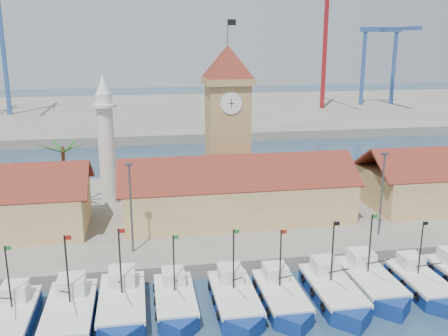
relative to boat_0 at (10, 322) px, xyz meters
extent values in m
plane|color=#1C304C|center=(21.38, -2.12, -0.73)|extent=(400.00, 400.00, 0.00)
cube|color=gray|center=(21.38, 21.88, 0.02)|extent=(140.00, 32.00, 1.50)
cube|color=gray|center=(21.38, 107.88, 0.27)|extent=(240.00, 80.00, 2.00)
cube|color=navy|center=(0.00, 0.38, -0.25)|extent=(3.33, 7.54, 1.71)
cube|color=silver|center=(0.00, 0.38, 0.60)|extent=(3.40, 7.75, 0.33)
cube|color=silver|center=(0.00, 2.26, 1.37)|extent=(2.00, 2.09, 1.33)
cylinder|color=black|center=(0.00, 0.85, 3.27)|extent=(0.13, 0.13, 5.33)
cube|color=#197226|center=(0.24, 0.85, 5.74)|extent=(0.48, 0.02, 0.33)
cube|color=navy|center=(4.45, 0.09, -0.20)|extent=(3.66, 8.28, 1.88)
cube|color=silver|center=(4.45, 0.09, 0.74)|extent=(3.73, 8.51, 0.37)
cube|color=silver|center=(4.45, 2.16, 1.57)|extent=(2.20, 2.30, 1.46)
cylinder|color=black|center=(4.45, 0.62, 3.66)|extent=(0.15, 0.15, 5.86)
cube|color=#A5140F|center=(4.71, 0.62, 6.38)|extent=(0.52, 0.02, 0.37)
cube|color=navy|center=(8.49, 0.93, -0.21)|extent=(3.63, 8.22, 1.87)
cube|color=silver|center=(8.49, 0.93, 0.73)|extent=(3.71, 8.45, 0.36)
cube|color=silver|center=(8.49, 2.98, 1.56)|extent=(2.18, 2.28, 1.45)
cylinder|color=black|center=(8.49, 1.45, 3.63)|extent=(0.15, 0.15, 5.81)
cube|color=#A5140F|center=(8.75, 1.45, 6.33)|extent=(0.52, 0.02, 0.36)
cube|color=navy|center=(12.83, 0.97, -0.27)|extent=(3.20, 7.24, 1.65)
cube|color=navy|center=(12.83, -2.65, -0.27)|extent=(3.20, 3.20, 1.65)
cube|color=silver|center=(12.83, 0.97, 0.55)|extent=(3.26, 7.44, 0.32)
cube|color=silver|center=(12.83, 2.78, 1.28)|extent=(1.92, 2.01, 1.28)
cylinder|color=black|center=(12.83, 1.43, 3.11)|extent=(0.13, 0.13, 5.12)
cube|color=#197226|center=(13.06, 1.43, 5.49)|extent=(0.46, 0.02, 0.32)
cube|color=navy|center=(17.74, 0.31, -0.24)|extent=(3.41, 7.72, 1.75)
cube|color=navy|center=(17.74, -3.55, -0.24)|extent=(3.41, 3.41, 1.75)
cube|color=silver|center=(17.74, 0.31, 0.64)|extent=(3.48, 7.94, 0.34)
cube|color=silver|center=(17.74, 2.24, 1.42)|extent=(2.05, 2.14, 1.36)
cylinder|color=black|center=(17.74, 0.80, 3.37)|extent=(0.14, 0.14, 5.46)
cube|color=#197226|center=(17.99, 0.80, 5.90)|extent=(0.49, 0.02, 0.34)
cube|color=navy|center=(21.73, 0.16, -0.26)|extent=(3.30, 7.46, 1.69)
cube|color=navy|center=(21.73, -3.57, -0.26)|extent=(3.29, 3.29, 1.69)
cube|color=silver|center=(21.73, 0.16, 0.59)|extent=(3.36, 7.66, 0.33)
cube|color=silver|center=(21.73, 2.02, 1.34)|extent=(1.98, 2.07, 1.32)
cylinder|color=black|center=(21.73, 0.63, 3.23)|extent=(0.13, 0.13, 5.27)
cube|color=#A5140F|center=(21.97, 0.63, 5.67)|extent=(0.47, 0.02, 0.33)
cube|color=navy|center=(26.35, 0.16, -0.23)|extent=(3.51, 7.94, 1.80)
cube|color=navy|center=(26.35, -3.81, -0.23)|extent=(3.51, 3.51, 1.80)
cube|color=silver|center=(26.35, 0.16, 0.68)|extent=(3.58, 8.16, 0.35)
cube|color=silver|center=(26.35, 2.14, 1.48)|extent=(2.11, 2.21, 1.40)
cylinder|color=black|center=(26.35, 0.66, 3.48)|extent=(0.14, 0.14, 5.61)
cube|color=black|center=(26.60, 0.66, 6.09)|extent=(0.50, 0.02, 0.35)
cube|color=navy|center=(30.29, 1.19, -0.23)|extent=(3.52, 7.96, 1.81)
cube|color=navy|center=(30.29, -2.79, -0.23)|extent=(3.52, 3.52, 1.81)
cube|color=silver|center=(30.29, 1.19, 0.68)|extent=(3.59, 8.18, 0.35)
cube|color=silver|center=(30.29, 3.18, 1.48)|extent=(2.11, 2.21, 1.41)
cylinder|color=black|center=(30.29, 1.69, 3.49)|extent=(0.14, 0.14, 5.63)
cube|color=#197226|center=(30.54, 1.69, 6.11)|extent=(0.50, 0.02, 0.35)
cube|color=navy|center=(34.70, 0.34, -0.27)|extent=(3.21, 7.26, 1.65)
cube|color=navy|center=(34.70, -3.29, -0.27)|extent=(3.21, 3.21, 1.65)
cube|color=silver|center=(34.70, 0.34, 0.56)|extent=(3.27, 7.46, 0.32)
cube|color=silver|center=(34.70, 2.16, 1.29)|extent=(1.92, 2.02, 1.28)
cylinder|color=black|center=(34.70, 0.80, 3.12)|extent=(0.13, 0.13, 5.13)
cube|color=black|center=(34.92, 0.80, 5.50)|extent=(0.46, 0.02, 0.32)
cube|color=#E0C27A|center=(21.38, 17.88, 3.02)|extent=(26.00, 10.00, 4.50)
cube|color=maroon|center=(21.38, 15.38, 6.77)|extent=(27.04, 5.13, 3.21)
cube|color=maroon|center=(21.38, 20.38, 6.77)|extent=(27.04, 5.13, 3.21)
cube|color=tan|center=(21.38, 23.88, 8.27)|extent=(5.00, 5.00, 15.00)
cube|color=tan|center=(21.38, 23.88, 16.17)|extent=(5.80, 5.80, 0.80)
pyramid|color=maroon|center=(21.38, 23.88, 18.47)|extent=(5.80, 5.80, 4.00)
cylinder|color=white|center=(21.38, 21.33, 13.77)|extent=(2.60, 0.15, 2.60)
cube|color=black|center=(21.38, 21.25, 13.77)|extent=(0.08, 0.02, 1.00)
cube|color=black|center=(21.38, 21.25, 13.77)|extent=(0.80, 0.02, 0.08)
cylinder|color=#3F3F44|center=(21.38, 23.88, 21.97)|extent=(0.10, 0.10, 3.00)
cube|color=black|center=(21.88, 23.88, 23.07)|extent=(1.00, 0.03, 0.70)
cylinder|color=silver|center=(6.38, 25.88, 7.77)|extent=(2.00, 2.00, 14.00)
cylinder|color=silver|center=(6.38, 25.88, 13.27)|extent=(3.00, 3.00, 0.40)
cone|color=silver|center=(6.38, 25.88, 15.87)|extent=(1.80, 1.80, 2.40)
cylinder|color=brown|center=(1.38, 23.88, 4.77)|extent=(0.44, 0.44, 8.00)
cube|color=#226021|center=(2.78, 23.88, 8.57)|extent=(2.80, 0.35, 1.18)
cube|color=#226021|center=(2.08, 25.09, 8.57)|extent=(1.71, 2.60, 1.18)
cube|color=#226021|center=(0.68, 25.09, 8.57)|extent=(1.71, 2.60, 1.18)
cube|color=#226021|center=(-0.02, 23.88, 8.57)|extent=(2.80, 0.35, 1.18)
cube|color=#226021|center=(0.68, 22.66, 8.57)|extent=(1.71, 2.60, 1.18)
cube|color=#226021|center=(2.08, 22.66, 8.57)|extent=(1.71, 2.60, 1.18)
cylinder|color=#3F3F44|center=(9.38, 9.88, 5.27)|extent=(0.20, 0.20, 9.00)
cube|color=#3F3F44|center=(9.38, 9.88, 9.67)|extent=(0.70, 0.25, 0.25)
cylinder|color=#3F3F44|center=(35.38, 9.88, 5.27)|extent=(0.20, 0.20, 9.00)
cube|color=#3F3F44|center=(35.38, 9.88, 9.67)|extent=(0.70, 0.25, 0.25)
cube|color=#315398|center=(-23.80, 105.88, 17.80)|extent=(1.00, 1.00, 33.05)
cube|color=maroon|center=(63.92, 102.88, 19.73)|extent=(1.00, 1.00, 36.91)
cube|color=#315398|center=(78.38, 107.88, 12.27)|extent=(0.90, 0.90, 22.00)
cube|color=#315398|center=(88.38, 107.88, 12.27)|extent=(0.90, 0.90, 22.00)
cube|color=#315398|center=(83.38, 107.88, 23.77)|extent=(13.00, 1.40, 1.40)
cube|color=#315398|center=(83.38, 97.88, 23.77)|extent=(1.40, 22.00, 1.00)
camera|label=1|loc=(10.45, -36.64, 21.25)|focal=40.00mm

